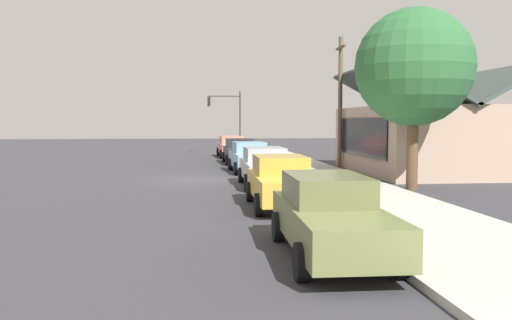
{
  "coord_description": "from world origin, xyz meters",
  "views": [
    {
      "loc": [
        24.64,
        0.01,
        2.67
      ],
      "look_at": [
        1.57,
        2.55,
        1.0
      ],
      "focal_mm": 37.43,
      "sensor_mm": 36.0,
      "label": 1
    }
  ],
  "objects_px": {
    "traffic_light_main": "(227,112)",
    "fire_hydrant_red": "(261,154)",
    "car_charcoal": "(240,151)",
    "shade_tree": "(414,68)",
    "car_coral": "(232,146)",
    "car_mustard": "(282,181)",
    "car_olive": "(330,215)",
    "car_silver": "(265,166)",
    "utility_pole_wooden": "(340,100)",
    "car_skyblue": "(250,157)"
  },
  "relations": [
    {
      "from": "car_skyblue",
      "to": "car_charcoal",
      "type": "bearing_deg",
      "value": 177.66
    },
    {
      "from": "car_olive",
      "to": "utility_pole_wooden",
      "type": "relative_size",
      "value": 0.65
    },
    {
      "from": "car_coral",
      "to": "car_mustard",
      "type": "relative_size",
      "value": 1.08
    },
    {
      "from": "car_silver",
      "to": "shade_tree",
      "type": "distance_m",
      "value": 7.06
    },
    {
      "from": "car_skyblue",
      "to": "fire_hydrant_red",
      "type": "distance_m",
      "value": 7.37
    },
    {
      "from": "car_olive",
      "to": "utility_pole_wooden",
      "type": "xyz_separation_m",
      "value": [
        -19.84,
        5.59,
        3.11
      ]
    },
    {
      "from": "car_charcoal",
      "to": "traffic_light_main",
      "type": "xyz_separation_m",
      "value": [
        -10.63,
        -0.2,
        2.68
      ]
    },
    {
      "from": "car_mustard",
      "to": "fire_hydrant_red",
      "type": "height_order",
      "value": "car_mustard"
    },
    {
      "from": "traffic_light_main",
      "to": "utility_pole_wooden",
      "type": "relative_size",
      "value": 0.69
    },
    {
      "from": "car_olive",
      "to": "shade_tree",
      "type": "height_order",
      "value": "shade_tree"
    },
    {
      "from": "car_mustard",
      "to": "utility_pole_wooden",
      "type": "distance_m",
      "value": 15.15
    },
    {
      "from": "car_skyblue",
      "to": "traffic_light_main",
      "type": "bearing_deg",
      "value": 178.08
    },
    {
      "from": "car_coral",
      "to": "car_olive",
      "type": "bearing_deg",
      "value": -2.13
    },
    {
      "from": "shade_tree",
      "to": "traffic_light_main",
      "type": "height_order",
      "value": "shade_tree"
    },
    {
      "from": "car_coral",
      "to": "traffic_light_main",
      "type": "height_order",
      "value": "traffic_light_main"
    },
    {
      "from": "car_coral",
      "to": "car_mustard",
      "type": "xyz_separation_m",
      "value": [
        23.79,
        0.01,
        -0.0
      ]
    },
    {
      "from": "shade_tree",
      "to": "car_charcoal",
      "type": "bearing_deg",
      "value": -158.23
    },
    {
      "from": "shade_tree",
      "to": "car_olive",
      "type": "bearing_deg",
      "value": -30.51
    },
    {
      "from": "car_charcoal",
      "to": "traffic_light_main",
      "type": "distance_m",
      "value": 10.96
    },
    {
      "from": "car_silver",
      "to": "car_mustard",
      "type": "xyz_separation_m",
      "value": [
        5.56,
        -0.2,
        -0.0
      ]
    },
    {
      "from": "car_skyblue",
      "to": "utility_pole_wooden",
      "type": "height_order",
      "value": "utility_pole_wooden"
    },
    {
      "from": "car_coral",
      "to": "car_silver",
      "type": "relative_size",
      "value": 1.05
    },
    {
      "from": "car_mustard",
      "to": "fire_hydrant_red",
      "type": "xyz_separation_m",
      "value": [
        -18.89,
        1.58,
        -0.32
      ]
    },
    {
      "from": "car_mustard",
      "to": "car_olive",
      "type": "relative_size",
      "value": 0.94
    },
    {
      "from": "shade_tree",
      "to": "traffic_light_main",
      "type": "relative_size",
      "value": 1.36
    },
    {
      "from": "traffic_light_main",
      "to": "car_charcoal",
      "type": "bearing_deg",
      "value": 1.06
    },
    {
      "from": "car_coral",
      "to": "shade_tree",
      "type": "bearing_deg",
      "value": 13.81
    },
    {
      "from": "car_silver",
      "to": "utility_pole_wooden",
      "type": "bearing_deg",
      "value": 146.67
    },
    {
      "from": "car_olive",
      "to": "shade_tree",
      "type": "bearing_deg",
      "value": 150.67
    },
    {
      "from": "car_charcoal",
      "to": "car_olive",
      "type": "distance_m",
      "value": 23.84
    },
    {
      "from": "utility_pole_wooden",
      "to": "fire_hydrant_red",
      "type": "bearing_deg",
      "value": -142.21
    },
    {
      "from": "fire_hydrant_red",
      "to": "car_silver",
      "type": "bearing_deg",
      "value": -5.93
    },
    {
      "from": "car_mustard",
      "to": "car_olive",
      "type": "bearing_deg",
      "value": 0.43
    },
    {
      "from": "shade_tree",
      "to": "traffic_light_main",
      "type": "bearing_deg",
      "value": -166.75
    },
    {
      "from": "car_charcoal",
      "to": "utility_pole_wooden",
      "type": "bearing_deg",
      "value": 52.46
    },
    {
      "from": "car_coral",
      "to": "traffic_light_main",
      "type": "distance_m",
      "value": 5.3
    },
    {
      "from": "car_silver",
      "to": "car_mustard",
      "type": "height_order",
      "value": "same"
    },
    {
      "from": "car_coral",
      "to": "traffic_light_main",
      "type": "xyz_separation_m",
      "value": [
        -4.58,
        -0.06,
        2.67
      ]
    },
    {
      "from": "shade_tree",
      "to": "fire_hydrant_red",
      "type": "bearing_deg",
      "value": -164.73
    },
    {
      "from": "car_mustard",
      "to": "car_olive",
      "type": "xyz_separation_m",
      "value": [
        6.1,
        -0.0,
        0.0
      ]
    },
    {
      "from": "car_skyblue",
      "to": "car_silver",
      "type": "xyz_separation_m",
      "value": [
        6.11,
        0.04,
        0.0
      ]
    },
    {
      "from": "fire_hydrant_red",
      "to": "traffic_light_main",
      "type": "bearing_deg",
      "value": -170.06
    },
    {
      "from": "car_coral",
      "to": "car_charcoal",
      "type": "relative_size",
      "value": 1.08
    },
    {
      "from": "car_silver",
      "to": "car_coral",
      "type": "bearing_deg",
      "value": -179.3
    },
    {
      "from": "traffic_light_main",
      "to": "fire_hydrant_red",
      "type": "xyz_separation_m",
      "value": [
        9.47,
        1.66,
        -2.99
      ]
    },
    {
      "from": "shade_tree",
      "to": "utility_pole_wooden",
      "type": "xyz_separation_m",
      "value": [
        -10.08,
        -0.16,
        -0.82
      ]
    },
    {
      "from": "car_coral",
      "to": "car_olive",
      "type": "relative_size",
      "value": 1.01
    },
    {
      "from": "traffic_light_main",
      "to": "utility_pole_wooden",
      "type": "distance_m",
      "value": 15.69
    },
    {
      "from": "car_charcoal",
      "to": "fire_hydrant_red",
      "type": "relative_size",
      "value": 6.47
    },
    {
      "from": "car_silver",
      "to": "traffic_light_main",
      "type": "xyz_separation_m",
      "value": [
        -22.81,
        -0.28,
        2.67
      ]
    }
  ]
}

